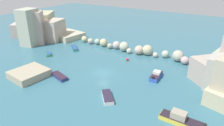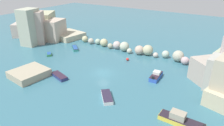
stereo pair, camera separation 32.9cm
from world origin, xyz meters
TOP-DOWN VIEW (x-y plane):
  - cove_water at (0.00, 0.00)m, footprint 160.00×160.00m
  - cliff_headland_left at (-31.18, 10.01)m, footprint 22.57×18.52m
  - rock_breakwater at (3.88, 14.53)m, footprint 39.53×3.89m
  - stone_dock at (-11.87, -9.60)m, footprint 6.96×7.35m
  - channel_buoy at (1.19, 8.80)m, footprint 0.69×0.69m
  - moored_boat_0 at (10.52, 3.81)m, footprint 1.83×4.39m
  - moored_boat_1 at (18.58, -7.37)m, footprint 6.44×2.05m
  - moored_boat_2 at (-17.80, 0.94)m, footprint 2.62×2.42m
  - moored_boat_3 at (6.19, -7.75)m, footprint 3.95×4.14m
  - moored_boat_4 at (-15.21, 8.12)m, footprint 4.19×3.83m
  - moored_boat_5 at (-6.37, -6.53)m, footprint 4.66×2.69m

SIDE VIEW (x-z plane):
  - cove_water at x=0.00m, z-range 0.00..0.00m
  - moored_boat_2 at x=-17.80m, z-range -0.01..0.57m
  - moored_boat_4 at x=-15.21m, z-range 0.01..0.61m
  - moored_boat_5 at x=-6.37m, z-range 0.00..0.67m
  - moored_boat_3 at x=6.19m, z-range 0.00..0.69m
  - channel_buoy at x=1.19m, z-range 0.00..0.69m
  - moored_boat_0 at x=10.52m, z-range -0.18..1.29m
  - moored_boat_1 at x=18.58m, z-range -0.27..1.48m
  - stone_dock at x=-11.87m, z-range 0.00..1.47m
  - rock_breakwater at x=3.88m, z-range -0.21..2.51m
  - cliff_headland_left at x=-31.18m, z-range -1.69..8.80m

